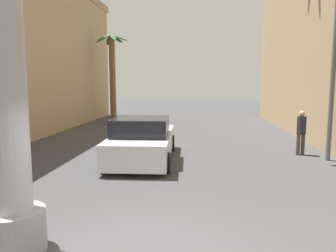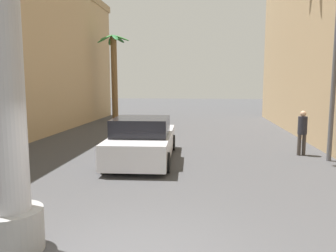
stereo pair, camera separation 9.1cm
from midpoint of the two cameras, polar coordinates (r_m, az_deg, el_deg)
ground_plane at (r=14.78m, az=1.56°, el=-3.21°), size 88.00×88.00×0.00m
street_lamp at (r=12.72m, az=25.14°, el=14.50°), size 2.76×0.28×7.32m
car_lead at (r=11.69m, az=-4.72°, el=-2.58°), size 2.30×4.98×1.56m
palm_tree_mid_right at (r=16.68m, az=24.35°, el=17.17°), size 2.84×2.87×9.16m
palm_tree_far_left at (r=24.26m, az=-9.79°, el=9.50°), size 2.39×2.28×6.22m
pedestrian_mid_right at (r=13.44m, az=22.02°, el=-0.54°), size 0.43×0.43×1.71m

